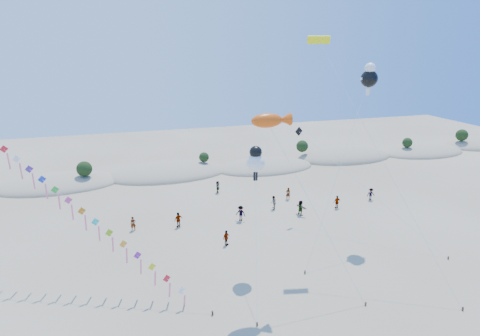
{
  "coord_description": "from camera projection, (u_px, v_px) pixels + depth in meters",
  "views": [
    {
      "loc": [
        -6.53,
        -15.85,
        19.55
      ],
      "look_at": [
        2.54,
        14.0,
        9.96
      ],
      "focal_mm": 30.0,
      "sensor_mm": 36.0,
      "label": 1
    }
  ],
  "objects": [
    {
      "name": "dune_ridge",
      "position": [
        174.0,
        173.0,
        63.6
      ],
      "size": [
        145.3,
        11.49,
        5.57
      ],
      "color": "tan",
      "rests_on": "ground"
    },
    {
      "name": "kite_train",
      "position": [
        5.0,
        151.0,
        33.9
      ],
      "size": [
        28.8,
        22.81,
        21.81
      ],
      "color": "#3F2D1E",
      "rests_on": "ground"
    },
    {
      "name": "fish_kite",
      "position": [
        271.0,
        121.0,
        30.39
      ],
      "size": [
        7.87,
        5.88,
        14.65
      ],
      "color": "#3F2D1E",
      "rests_on": "ground"
    },
    {
      "name": "cartoon_kite_low",
      "position": [
        256.0,
        161.0,
        34.83
      ],
      "size": [
        3.6,
        9.47,
        11.25
      ],
      "color": "#3F2D1E",
      "rests_on": "ground"
    },
    {
      "name": "cartoon_kite_high",
      "position": [
        369.0,
        77.0,
        40.3
      ],
      "size": [
        10.81,
        8.16,
        17.89
      ],
      "color": "#3F2D1E",
      "rests_on": "ground"
    },
    {
      "name": "parafoil_kite",
      "position": [
        322.0,
        46.0,
        35.83
      ],
      "size": [
        7.39,
        14.44,
        20.38
      ],
      "color": "#3F2D1E",
      "rests_on": "ground"
    },
    {
      "name": "dark_kite",
      "position": [
        334.0,
        162.0,
        43.73
      ],
      "size": [
        9.92,
        14.61,
        10.66
      ],
      "color": "#3F2D1E",
      "rests_on": "ground"
    },
    {
      "name": "beachgoers",
      "position": [
        266.0,
        205.0,
        48.8
      ],
      "size": [
        31.21,
        16.3,
        1.84
      ],
      "color": "slate",
      "rests_on": "ground"
    }
  ]
}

